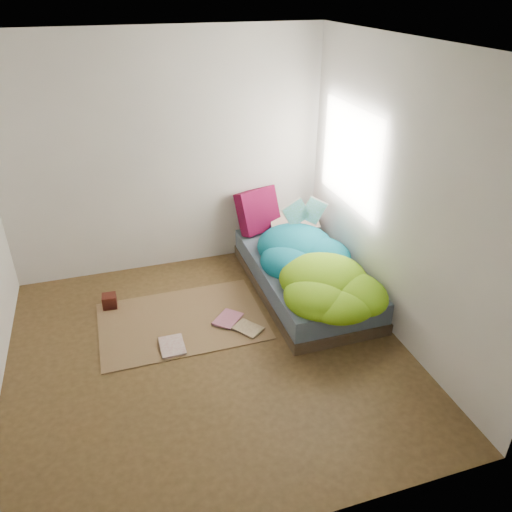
% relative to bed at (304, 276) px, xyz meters
% --- Properties ---
extents(ground, '(3.50, 3.50, 0.00)m').
position_rel_bed_xyz_m(ground, '(-1.22, -0.72, -0.17)').
color(ground, '#47351B').
rests_on(ground, ground).
extents(room_walls, '(3.54, 3.54, 2.62)m').
position_rel_bed_xyz_m(room_walls, '(-1.21, -0.71, 1.46)').
color(room_walls, silver).
rests_on(room_walls, ground).
extents(bed, '(1.00, 2.00, 0.34)m').
position_rel_bed_xyz_m(bed, '(0.00, 0.00, 0.00)').
color(bed, '#392C1F').
rests_on(bed, ground).
extents(duvet, '(0.96, 1.84, 0.34)m').
position_rel_bed_xyz_m(duvet, '(0.00, -0.22, 0.34)').
color(duvet, '#075779').
rests_on(duvet, bed).
extents(rug, '(1.60, 1.10, 0.01)m').
position_rel_bed_xyz_m(rug, '(-1.37, -0.17, -0.16)').
color(rug, brown).
rests_on(rug, ground).
extents(pillow_floral, '(0.64, 0.47, 0.13)m').
position_rel_bed_xyz_m(pillow_floral, '(0.19, 0.80, 0.24)').
color(pillow_floral, beige).
rests_on(pillow_floral, bed).
extents(pillow_magenta, '(0.53, 0.33, 0.50)m').
position_rel_bed_xyz_m(pillow_magenta, '(-0.23, 0.90, 0.42)').
color(pillow_magenta, '#45041D').
rests_on(pillow_magenta, bed).
extents(open_book, '(0.43, 0.10, 0.26)m').
position_rel_bed_xyz_m(open_book, '(0.17, 0.45, 0.64)').
color(open_book, '#2A8335').
rests_on(open_book, duvet).
extents(wooden_box, '(0.15, 0.15, 0.14)m').
position_rel_bed_xyz_m(wooden_box, '(-2.03, 0.29, -0.09)').
color(wooden_box, '#3B120D').
rests_on(wooden_box, rug).
extents(floor_book_a, '(0.22, 0.30, 0.02)m').
position_rel_bed_xyz_m(floor_book_a, '(-1.64, -0.55, -0.14)').
color(floor_book_a, silver).
rests_on(floor_book_a, rug).
extents(floor_book_b, '(0.35, 0.35, 0.03)m').
position_rel_bed_xyz_m(floor_book_b, '(-1.01, -0.23, -0.14)').
color(floor_book_b, '#B3677C').
rests_on(floor_book_b, rug).
extents(floor_book_c, '(0.32, 0.33, 0.02)m').
position_rel_bed_xyz_m(floor_book_c, '(-0.87, -0.57, -0.15)').
color(floor_book_c, tan).
rests_on(floor_book_c, rug).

